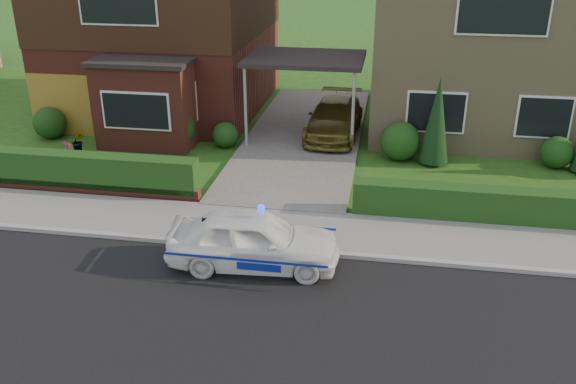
# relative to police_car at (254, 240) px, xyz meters

# --- Properties ---
(ground) EXTENTS (120.00, 120.00, 0.00)m
(ground) POSITION_rel_police_car_xyz_m (-0.15, -2.40, -0.62)
(ground) COLOR #254B14
(ground) RESTS_ON ground
(road) EXTENTS (60.00, 6.00, 0.02)m
(road) POSITION_rel_police_car_xyz_m (-0.15, -2.40, -0.62)
(road) COLOR black
(road) RESTS_ON ground
(kerb) EXTENTS (60.00, 0.16, 0.12)m
(kerb) POSITION_rel_police_car_xyz_m (-0.15, 0.65, -0.56)
(kerb) COLOR #9E9993
(kerb) RESTS_ON ground
(sidewalk) EXTENTS (60.00, 2.00, 0.10)m
(sidewalk) POSITION_rel_police_car_xyz_m (-0.15, 1.70, -0.57)
(sidewalk) COLOR slate
(sidewalk) RESTS_ON ground
(driveway) EXTENTS (3.80, 12.00, 0.12)m
(driveway) POSITION_rel_police_car_xyz_m (-0.15, 8.60, -0.56)
(driveway) COLOR #666059
(driveway) RESTS_ON ground
(house_left) EXTENTS (7.50, 9.53, 7.25)m
(house_left) POSITION_rel_police_car_xyz_m (-5.93, 11.50, 3.19)
(house_left) COLOR maroon
(house_left) RESTS_ON ground
(house_right) EXTENTS (7.50, 8.06, 7.25)m
(house_right) POSITION_rel_police_car_xyz_m (5.65, 11.59, 3.04)
(house_right) COLOR tan
(house_right) RESTS_ON ground
(carport_link) EXTENTS (3.80, 3.00, 2.77)m
(carport_link) POSITION_rel_police_car_xyz_m (-0.15, 8.55, 2.04)
(carport_link) COLOR black
(carport_link) RESTS_ON ground
(garage_door) EXTENTS (2.20, 0.10, 2.10)m
(garage_door) POSITION_rel_police_car_xyz_m (-8.40, 7.56, 0.43)
(garage_door) COLOR olive
(garage_door) RESTS_ON ground
(dwarf_wall) EXTENTS (7.70, 0.25, 0.36)m
(dwarf_wall) POSITION_rel_police_car_xyz_m (-5.95, 2.90, -0.44)
(dwarf_wall) COLOR maroon
(dwarf_wall) RESTS_ON ground
(hedge_left) EXTENTS (7.50, 0.55, 0.90)m
(hedge_left) POSITION_rel_police_car_xyz_m (-5.95, 3.05, -0.62)
(hedge_left) COLOR #123A12
(hedge_left) RESTS_ON ground
(hedge_right) EXTENTS (7.50, 0.55, 0.80)m
(hedge_right) POSITION_rel_police_car_xyz_m (5.65, 2.95, -0.62)
(hedge_right) COLOR #123A12
(hedge_right) RESTS_ON ground
(shrub_left_far) EXTENTS (1.08, 1.08, 1.08)m
(shrub_left_far) POSITION_rel_police_car_xyz_m (-8.65, 7.10, -0.08)
(shrub_left_far) COLOR #123A12
(shrub_left_far) RESTS_ON ground
(shrub_left_mid) EXTENTS (1.32, 1.32, 1.32)m
(shrub_left_mid) POSITION_rel_police_car_xyz_m (-4.15, 6.90, 0.04)
(shrub_left_mid) COLOR #123A12
(shrub_left_mid) RESTS_ON ground
(shrub_left_near) EXTENTS (0.84, 0.84, 0.84)m
(shrub_left_near) POSITION_rel_police_car_xyz_m (-2.55, 7.20, -0.20)
(shrub_left_near) COLOR #123A12
(shrub_left_near) RESTS_ON ground
(shrub_right_near) EXTENTS (1.20, 1.20, 1.20)m
(shrub_right_near) POSITION_rel_police_car_xyz_m (3.05, 7.00, -0.02)
(shrub_right_near) COLOR #123A12
(shrub_right_near) RESTS_ON ground
(shrub_right_mid) EXTENTS (0.96, 0.96, 0.96)m
(shrub_right_mid) POSITION_rel_police_car_xyz_m (7.65, 7.10, -0.14)
(shrub_right_mid) COLOR #123A12
(shrub_right_mid) RESTS_ON ground
(conifer_a) EXTENTS (0.90, 0.90, 2.60)m
(conifer_a) POSITION_rel_police_car_xyz_m (4.05, 6.80, 0.68)
(conifer_a) COLOR black
(conifer_a) RESTS_ON ground
(police_car) EXTENTS (3.34, 3.72, 1.40)m
(police_car) POSITION_rel_police_car_xyz_m (0.00, 0.00, 0.00)
(police_car) COLOR white
(police_car) RESTS_ON ground
(driveway_car) EXTENTS (1.82, 4.15, 1.19)m
(driveway_car) POSITION_rel_police_car_xyz_m (0.85, 8.73, 0.09)
(driveway_car) COLOR brown
(driveway_car) RESTS_ON driveway
(potted_plant_a) EXTENTS (0.45, 0.31, 0.84)m
(potted_plant_a) POSITION_rel_police_car_xyz_m (-7.81, 3.60, -0.20)
(potted_plant_a) COLOR gray
(potted_plant_a) RESTS_ON ground
(potted_plant_b) EXTENTS (0.52, 0.48, 0.75)m
(potted_plant_b) POSITION_rel_police_car_xyz_m (-7.02, 5.91, -0.24)
(potted_plant_b) COLOR gray
(potted_plant_b) RESTS_ON ground
(potted_plant_c) EXTENTS (0.49, 0.49, 0.73)m
(potted_plant_c) POSITION_rel_police_car_xyz_m (-6.77, 4.83, -0.25)
(potted_plant_c) COLOR gray
(potted_plant_c) RESTS_ON ground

